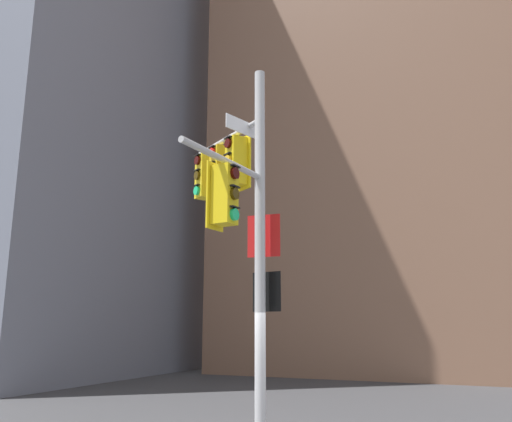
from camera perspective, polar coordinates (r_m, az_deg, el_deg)
building_tower_left at (r=31.78m, az=-22.25°, el=15.15°), size 13.32×13.32×32.98m
signal_pole_assembly at (r=10.11m, az=-2.43°, el=1.05°), size 2.43×3.88×7.14m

